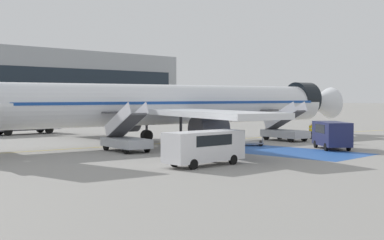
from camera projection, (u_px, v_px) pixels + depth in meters
The scene contains 13 objects.
ground_plane at pixel (161, 143), 50.23m from camera, with size 600.00×600.00×0.00m, color gray.
apron_leadline_yellow at pixel (178, 142), 50.80m from camera, with size 0.20×79.50×0.01m, color gold.
apron_stand_patch_blue at pixel (286, 152), 42.41m from camera, with size 6.80×12.56×0.01m, color #2856A8.
airliner at pixel (172, 105), 50.26m from camera, with size 45.08×34.24×10.45m.
boarding_stairs_forward at pixel (285, 131), 52.83m from camera, with size 3.06×5.50×3.89m.
boarding_stairs_aft at pixel (126, 139), 42.53m from camera, with size 3.06×5.50×3.95m.
fuel_tanker at pixel (12, 120), 60.96m from camera, with size 11.05×3.44×3.38m.
service_van_0 at pixel (332, 133), 44.23m from camera, with size 4.35×4.55×2.27m.
service_van_1 at pixel (204, 145), 33.68m from camera, with size 5.71×2.24×2.18m.
baggage_cart at pixel (249, 143), 47.61m from camera, with size 2.77×2.98×0.87m.
ground_crew_0 at pixel (311, 130), 54.92m from camera, with size 0.49×0.42×1.61m.
ground_crew_1 at pixel (220, 134), 47.08m from camera, with size 0.44×0.25×1.87m.
traffic_cone_0 at pixel (331, 139), 50.25m from camera, with size 0.61×0.61×0.68m.
Camera 1 is at (-34.18, -36.73, 4.38)m, focal length 50.00 mm.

